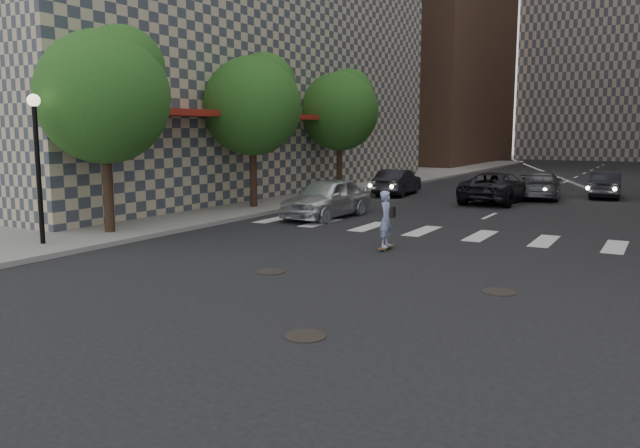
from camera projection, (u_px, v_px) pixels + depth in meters
The scene contains 15 objects.
ground at pixel (317, 294), 13.10m from camera, with size 160.00×160.00×0.00m, color black.
sidewalk_left at pixel (273, 187), 37.37m from camera, with size 13.00×80.00×0.15m, color gray.
lamppost at pixel (37, 147), 17.74m from camera, with size 0.36×0.36×4.28m.
tree_a at pixel (108, 91), 19.73m from camera, with size 4.20×4.20×6.60m.
tree_b at pixel (255, 102), 26.61m from camera, with size 4.20×4.20×6.60m.
tree_c at pixel (342, 108), 33.50m from camera, with size 4.20×4.20×6.60m.
manhole_a at pixel (305, 336), 10.36m from camera, with size 0.70×0.70×0.02m, color black.
manhole_b at pixel (270, 272), 15.11m from camera, with size 0.70×0.70×0.02m, color black.
manhole_c at pixel (499, 292), 13.21m from camera, with size 0.70×0.70×0.02m, color black.
skateboarder at pixel (387, 219), 17.87m from camera, with size 0.44×0.87×1.71m.
silver_sedan at pixel (327, 198), 24.57m from camera, with size 1.86×4.63×1.58m, color silver.
traffic_car_a at pixel (397, 182), 33.38m from camera, with size 1.46×4.19×1.38m, color black.
traffic_car_b at pixel (541, 185), 31.68m from camera, with size 1.95×4.80×1.39m, color #4E5055.
traffic_car_c at pixel (497, 187), 29.83m from camera, with size 2.42×5.25×1.46m, color black.
traffic_car_e at pixel (606, 185), 32.02m from camera, with size 1.41×4.04×1.33m, color black.
Camera 1 is at (6.34, -11.05, 3.38)m, focal length 35.00 mm.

